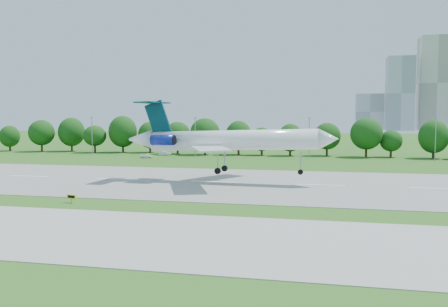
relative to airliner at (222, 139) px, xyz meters
The scene contains 10 objects.
ground 26.47m from the airliner, 93.47° to the right, with size 600.00×600.00×0.00m, color #2B5D18.
runway 8.32m from the airliner, behind, with size 400.00×45.00×0.08m, color gray.
taxiway 43.91m from the airliner, 92.03° to the right, with size 400.00×23.00×0.08m, color #ADADA8.
tree_line 66.93m from the airliner, 91.31° to the left, with size 288.40×8.40×10.40m.
light_poles 57.06m from the airliner, 94.05° to the left, with size 175.90×0.25×12.19m.
skyline 379.22m from the airliner, 74.90° to the left, with size 127.00×52.00×80.00m.
airliner is the anchor object (origin of this frame).
taxi_sign_centre 32.17m from the airliner, 121.83° to the right, with size 1.71×0.62×1.20m.
service_vehicle_a 67.65m from the airliner, 118.75° to the left, with size 1.39×3.97×1.31m, color silver.
service_vehicle_b 59.46m from the airliner, 125.52° to the left, with size 1.51×3.76×1.28m, color white.
Camera 1 is at (22.72, -67.19, 12.81)m, focal length 40.00 mm.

